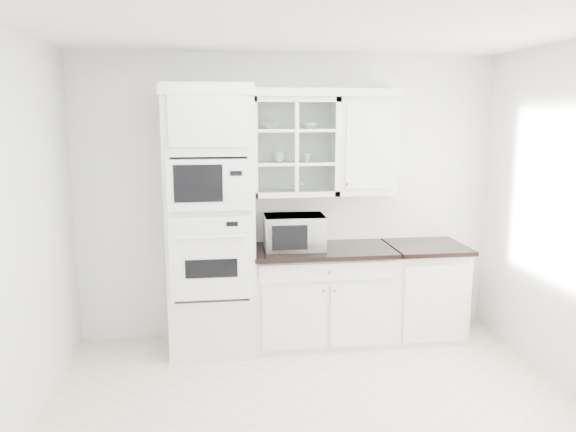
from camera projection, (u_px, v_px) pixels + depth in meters
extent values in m
cube|color=beige|center=(322.00, 423.00, 3.95)|extent=(4.00, 3.50, 0.01)
cube|color=white|center=(289.00, 198.00, 5.40)|extent=(4.00, 0.02, 2.70)
cube|color=white|center=(6.00, 246.00, 3.44)|extent=(0.02, 3.50, 2.70)
cube|color=white|center=(327.00, 25.00, 3.46)|extent=(4.00, 3.50, 0.02)
cube|color=silver|center=(211.00, 221.00, 5.02)|extent=(0.76, 0.65, 2.40)
cube|color=white|center=(211.00, 259.00, 4.74)|extent=(0.70, 0.03, 0.72)
cube|color=black|center=(211.00, 269.00, 4.74)|extent=(0.44, 0.01, 0.16)
cube|color=white|center=(209.00, 185.00, 4.63)|extent=(0.70, 0.03, 0.43)
cube|color=black|center=(198.00, 184.00, 4.59)|extent=(0.40, 0.01, 0.31)
cube|color=silver|center=(322.00, 297.00, 5.32)|extent=(1.30, 0.60, 0.88)
cube|color=black|center=(323.00, 250.00, 5.20)|extent=(1.32, 0.67, 0.04)
cube|color=silver|center=(423.00, 292.00, 5.45)|extent=(0.70, 0.60, 0.88)
cube|color=black|center=(427.00, 247.00, 5.33)|extent=(0.72, 0.67, 0.04)
cube|color=silver|center=(294.00, 147.00, 5.16)|extent=(0.80, 0.33, 0.90)
cube|color=silver|center=(294.00, 163.00, 5.19)|extent=(0.74, 0.29, 0.02)
cube|color=silver|center=(294.00, 130.00, 5.13)|extent=(0.74, 0.29, 0.02)
cube|color=silver|center=(365.00, 146.00, 5.25)|extent=(0.55, 0.33, 0.90)
cube|color=white|center=(283.00, 93.00, 5.03)|extent=(2.14, 0.38, 0.07)
imported|color=white|center=(294.00, 232.00, 5.16)|extent=(0.56, 0.47, 0.32)
imported|color=white|center=(272.00, 126.00, 5.09)|extent=(0.21, 0.21, 0.05)
imported|color=white|center=(310.00, 126.00, 5.13)|extent=(0.21, 0.21, 0.06)
imported|color=white|center=(279.00, 157.00, 5.15)|extent=(0.15, 0.15, 0.09)
imported|color=white|center=(308.00, 157.00, 5.18)|extent=(0.11, 0.11, 0.08)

